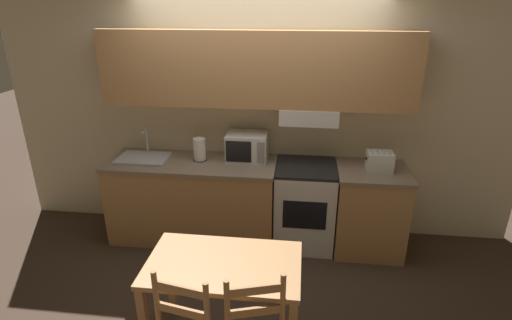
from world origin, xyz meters
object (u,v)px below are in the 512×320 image
Objects in this scene: paper_towel_roll at (200,150)px; microwave at (247,147)px; stove_range at (304,205)px; dining_table at (224,276)px; toaster at (380,161)px; sink_basin at (143,158)px.

microwave is at bearing 9.07° from paper_towel_roll.
stove_range is 0.82× the size of dining_table.
microwave is 0.50m from paper_towel_roll.
toaster reaches higher than dining_table.
toaster is (1.32, -0.14, -0.04)m from microwave.
sink_basin is (-2.41, 0.02, -0.08)m from toaster.
stove_range is 0.86m from microwave.
stove_range is 1.24m from paper_towel_roll.
microwave reaches higher than paper_towel_roll.
dining_table is (1.14, -1.45, -0.28)m from sink_basin.
stove_range is at bearing 177.42° from toaster.
sink_basin reaches higher than stove_range.
stove_range is at bearing 68.93° from dining_table.
microwave reaches higher than toaster.
paper_towel_roll reaches higher than toaster.
stove_range is 1.77m from sink_basin.
sink_basin reaches higher than toaster.
toaster is 0.24× the size of dining_table.
toaster is 1.10× the size of paper_towel_roll.
stove_range is at bearing 0.52° from sink_basin.
sink_basin is at bearing -173.29° from microwave.
microwave reaches higher than stove_range.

